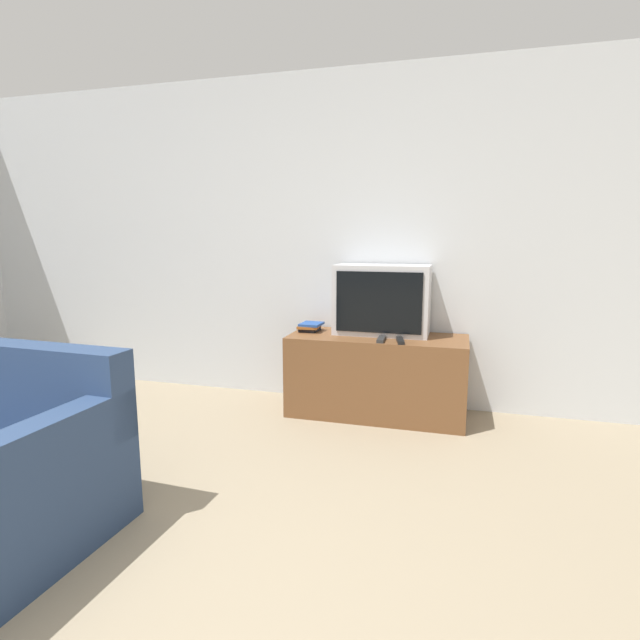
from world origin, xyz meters
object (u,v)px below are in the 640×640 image
object	(u,v)px
book_stack	(310,327)
remote_on_stand	(381,339)
tv_stand	(377,375)
remote_secondary	(400,340)
television	(382,300)

from	to	relation	value
book_stack	remote_on_stand	size ratio (longest dim) A/B	1.16
tv_stand	remote_secondary	world-z (taller)	remote_secondary
television	remote_on_stand	size ratio (longest dim) A/B	3.92
remote_on_stand	remote_secondary	bearing A→B (deg)	-2.35
remote_on_stand	tv_stand	bearing A→B (deg)	108.12
tv_stand	television	bearing A→B (deg)	82.78
remote_secondary	television	bearing A→B (deg)	123.44
book_stack	television	bearing A→B (deg)	4.64
remote_secondary	book_stack	bearing A→B (deg)	163.29
television	remote_on_stand	distance (m)	0.36
tv_stand	remote_on_stand	distance (m)	0.36
tv_stand	remote_on_stand	bearing A→B (deg)	-71.88
book_stack	remote_secondary	distance (m)	0.76
tv_stand	book_stack	xyz separation A→B (m)	(-0.54, 0.05, 0.34)
television	tv_stand	bearing A→B (deg)	-97.22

